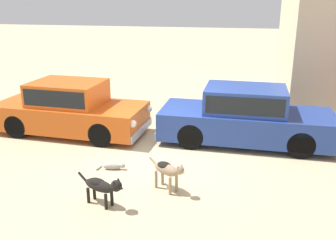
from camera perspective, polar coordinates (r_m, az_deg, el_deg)
The scene contains 6 objects.
ground_plane at distance 8.98m, azimuth -1.13°, elevation -5.79°, with size 80.00×80.00×0.00m, color tan.
parked_sedan_nearest at distance 10.76m, azimuth -14.72°, elevation 1.79°, with size 4.35×1.90×1.47m.
parked_sedan_second at distance 9.91m, azimuth 11.73°, elevation 0.65°, with size 4.57×1.74×1.48m.
stray_dog_spotted at distance 7.00m, azimuth -10.00°, elevation -9.85°, with size 1.05×0.46×0.63m.
stray_dog_tan at distance 7.38m, azimuth -0.09°, elevation -7.57°, with size 0.87×0.60×0.66m.
stray_cat at distance 8.47m, azimuth -8.34°, elevation -7.01°, with size 0.63×0.24×0.15m.
Camera 1 is at (1.88, -7.98, 3.66)m, focal length 39.96 mm.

